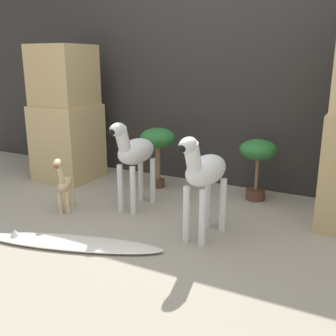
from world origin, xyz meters
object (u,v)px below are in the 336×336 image
at_px(zebra_right, 204,173).
at_px(giraffe_figurine, 64,183).
at_px(surfboard, 72,243).
at_px(zebra_left, 134,153).
at_px(potted_palm_front, 258,156).
at_px(potted_palm_back, 158,141).

xyz_separation_m(zebra_right, giraffe_figurine, (-1.19, -0.06, -0.22)).
bearing_deg(surfboard, zebra_right, 35.69).
height_order(zebra_left, surfboard, zebra_left).
bearing_deg(potted_palm_front, zebra_right, -97.52).
xyz_separation_m(giraffe_figurine, potted_palm_back, (0.37, 0.91, 0.21)).
relative_size(zebra_left, surfboard, 0.60).
distance_m(zebra_right, zebra_left, 0.77).
bearing_deg(potted_palm_back, potted_palm_front, 5.58).
bearing_deg(giraffe_figurine, zebra_right, 3.09).
bearing_deg(zebra_left, giraffe_figurine, -144.48).
height_order(zebra_left, potted_palm_back, zebra_left).
xyz_separation_m(giraffe_figurine, potted_palm_front, (1.32, 1.00, 0.16)).
relative_size(zebra_right, giraffe_figurine, 1.57).
bearing_deg(zebra_right, surfboard, -144.31).
distance_m(zebra_left, surfboard, 0.92).
xyz_separation_m(zebra_left, potted_palm_back, (-0.10, 0.58, -0.01)).
bearing_deg(giraffe_figurine, surfboard, -44.85).
distance_m(zebra_right, surfboard, 1.01).
bearing_deg(potted_palm_front, potted_palm_back, -174.42).
distance_m(giraffe_figurine, surfboard, 0.69).
bearing_deg(surfboard, giraffe_figurine, 135.15).
relative_size(zebra_left, potted_palm_back, 1.28).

